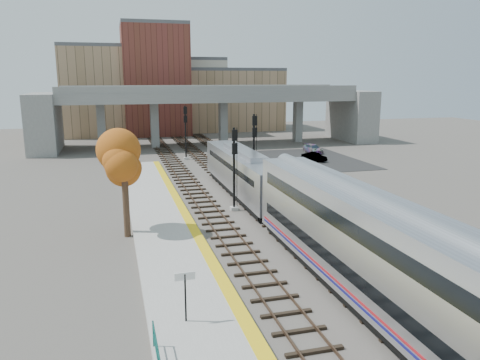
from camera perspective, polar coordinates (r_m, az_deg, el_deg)
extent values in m
plane|color=#47423D|center=(32.69, 4.34, -6.89)|extent=(160.00, 160.00, 0.00)
cube|color=#9E9E99|center=(31.06, -8.47, -7.70)|extent=(4.50, 60.00, 0.35)
cube|color=yellow|center=(31.26, -5.00, -7.13)|extent=(0.70, 60.00, 0.01)
cube|color=black|center=(43.49, -5.21, -1.90)|extent=(2.50, 95.00, 0.14)
cube|color=brown|center=(43.35, -6.15, -1.81)|extent=(0.07, 95.00, 0.14)
cube|color=brown|center=(43.59, -4.28, -1.70)|extent=(0.07, 95.00, 0.14)
cube|color=black|center=(44.39, 0.13, -1.55)|extent=(2.50, 95.00, 0.14)
cube|color=brown|center=(44.18, -0.76, -1.47)|extent=(0.07, 95.00, 0.14)
cube|color=brown|center=(44.56, 1.02, -1.35)|extent=(0.07, 95.00, 0.14)
cube|color=black|center=(45.59, 4.98, -1.22)|extent=(2.50, 95.00, 0.14)
cube|color=brown|center=(45.33, 4.13, -1.14)|extent=(0.07, 95.00, 0.14)
cube|color=brown|center=(45.82, 5.83, -1.03)|extent=(0.07, 95.00, 0.14)
cube|color=slate|center=(75.68, -3.59, 10.11)|extent=(46.00, 10.00, 1.50)
cube|color=slate|center=(70.95, -2.79, 10.97)|extent=(46.00, 0.20, 1.00)
cube|color=slate|center=(80.34, -4.32, 11.12)|extent=(46.00, 0.20, 1.00)
cube|color=slate|center=(74.38, -16.55, 6.30)|extent=(1.20, 1.60, 7.00)
cube|color=slate|center=(74.65, -10.37, 6.63)|extent=(1.20, 1.60, 7.00)
cube|color=slate|center=(76.40, -2.07, 6.95)|extent=(1.20, 1.60, 7.00)
cube|color=slate|center=(80.39, 7.05, 7.14)|extent=(1.20, 1.60, 7.00)
cube|color=slate|center=(74.89, -22.74, 6.46)|extent=(4.00, 12.00, 8.50)
cube|color=slate|center=(84.63, 13.40, 7.67)|extent=(4.00, 12.00, 8.50)
cube|color=tan|center=(94.05, -15.31, 10.30)|extent=(18.00, 14.00, 16.00)
cube|color=#4C4C4F|center=(94.17, -15.61, 15.35)|extent=(18.00, 14.00, 0.60)
cube|color=beige|center=(100.14, -7.15, 10.17)|extent=(16.00, 16.00, 14.00)
cube|color=#4C4C4F|center=(100.13, -7.26, 14.35)|extent=(16.00, 16.00, 0.60)
cube|color=maroon|center=(91.41, -10.25, 11.74)|extent=(12.00, 10.00, 20.00)
cube|color=#4C4C4F|center=(91.90, -10.51, 18.17)|extent=(12.00, 10.00, 0.60)
cube|color=tan|center=(100.17, -1.21, 9.69)|extent=(20.00, 14.00, 12.00)
cube|color=#4C4C4F|center=(100.07, -1.23, 13.29)|extent=(20.00, 14.00, 0.60)
cube|color=black|center=(62.99, 7.78, 2.47)|extent=(14.00, 18.00, 0.04)
cube|color=#A8AAB2|center=(42.98, 0.48, 1.10)|extent=(3.00, 19.00, 3.20)
cube|color=black|center=(51.96, -2.39, 3.74)|extent=(2.20, 0.06, 1.10)
cube|color=black|center=(42.87, 0.48, 1.89)|extent=(3.02, 16.15, 0.50)
cube|color=black|center=(43.38, 0.48, -1.29)|extent=(2.70, 17.10, 0.50)
cube|color=#A8AAB2|center=(42.66, 0.48, 3.47)|extent=(1.60, 9.50, 0.40)
cube|color=#A8AAB2|center=(22.72, 16.43, -8.30)|extent=(3.00, 25.00, 4.60)
cube|color=black|center=(22.33, 16.62, -5.42)|extent=(3.02, 23.00, 0.75)
cube|color=black|center=(23.05, 16.29, -10.40)|extent=(3.02, 23.00, 0.65)
cube|color=#A2141C|center=(23.38, 16.16, -12.32)|extent=(3.03, 24.00, 0.12)
cube|color=navy|center=(23.46, 16.13, -12.76)|extent=(3.03, 24.00, 0.12)
cube|color=black|center=(23.70, 16.05, -13.97)|extent=(2.70, 23.75, 0.40)
cube|color=#9E9E99|center=(38.80, -0.72, -3.49)|extent=(0.60, 0.60, 0.30)
cylinder|color=black|center=(38.03, -0.74, 1.27)|extent=(0.20, 0.20, 6.86)
cube|color=black|center=(37.35, -0.65, 5.48)|extent=(0.44, 0.18, 0.88)
cube|color=black|center=(37.49, -0.65, 3.84)|extent=(0.44, 0.18, 0.88)
cube|color=#9E9E99|center=(47.24, 1.66, -0.59)|extent=(0.60, 0.60, 0.30)
cylinder|color=black|center=(46.58, 1.69, 3.58)|extent=(0.21, 0.21, 7.26)
cube|color=black|center=(45.97, 1.81, 7.24)|extent=(0.47, 0.18, 0.93)
cube|color=black|center=(46.09, 1.80, 5.83)|extent=(0.47, 0.18, 0.93)
cube|color=#9E9E99|center=(63.11, -6.58, 2.64)|extent=(0.60, 0.60, 0.30)
cylinder|color=black|center=(62.62, -6.66, 5.73)|extent=(0.20, 0.20, 7.15)
cube|color=black|center=(62.10, -6.69, 8.42)|extent=(0.46, 0.18, 0.92)
cube|color=black|center=(62.19, -6.67, 7.39)|extent=(0.46, 0.18, 0.92)
cylinder|color=black|center=(21.01, -6.67, -14.07)|extent=(0.08, 0.08, 2.20)
cube|color=white|center=(20.58, -6.74, -11.58)|extent=(0.90, 0.06, 0.35)
cylinder|color=#382619|center=(32.87, -13.73, -2.67)|extent=(0.44, 0.44, 4.87)
ellipsoid|color=#AB6616|center=(32.27, -13.99, 2.11)|extent=(3.60, 3.60, 3.48)
imported|color=#99999E|center=(56.39, 5.80, 2.04)|extent=(2.42, 4.01, 1.28)
imported|color=#99999E|center=(61.90, 9.03, 2.80)|extent=(2.76, 3.55, 1.13)
imported|color=#99999E|center=(68.82, 8.91, 3.79)|extent=(1.90, 4.18, 1.19)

